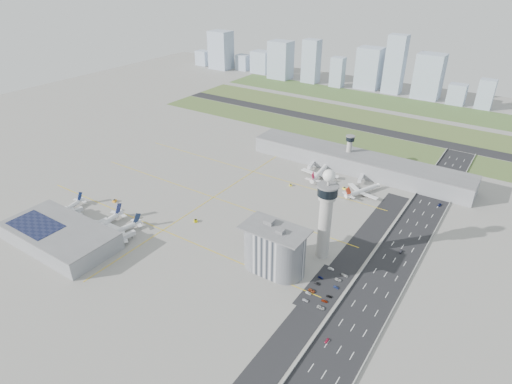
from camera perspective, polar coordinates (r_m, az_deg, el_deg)
The scene contains 63 objects.
ground at distance 322.28m, azimuth -3.47°, elevation -4.83°, with size 1000.00×1000.00×0.00m, color gray.
grass_strip_0 at distance 507.02m, azimuth 10.17°, elevation 7.71°, with size 480.00×50.00×0.08m, color #4B632F.
grass_strip_1 at distance 572.98m, azimuth 13.35°, elevation 9.85°, with size 480.00×60.00×0.08m, color #536831.
grass_strip_2 at distance 645.52m, azimuth 16.04°, elevation 11.61°, with size 480.00×70.00×0.08m, color #47642F.
runway at distance 539.26m, azimuth 11.83°, elevation 8.84°, with size 480.00×22.00×0.10m, color black.
highway at distance 281.31m, azimuth 16.08°, elevation -11.83°, with size 28.00×500.00×0.10m, color black.
barrier_left at distance 283.79m, azimuth 13.41°, elevation -10.86°, with size 0.60×500.00×1.20m, color #9E9E99.
barrier_right at distance 278.82m, azimuth 18.85°, elevation -12.62°, with size 0.60×500.00×1.20m, color #9E9E99.
landside_road at distance 279.49m, azimuth 10.50°, elevation -11.36°, with size 18.00×260.00×0.08m, color black.
parking_lot at distance 271.48m, azimuth 9.04°, elevation -12.61°, with size 20.00×44.00×0.10m, color black.
taxiway_line_h_0 at distance 326.83m, azimuth -12.30°, elevation -5.00°, with size 260.00×0.60×0.01m, color yellow.
taxiway_line_h_1 at distance 363.74m, azimuth -5.69°, elevation -0.71°, with size 260.00×0.60×0.01m, color yellow.
taxiway_line_h_2 at distance 406.20m, azimuth -0.39°, elevation 2.74°, with size 260.00×0.60×0.01m, color yellow.
taxiway_line_v at distance 363.74m, azimuth -5.69°, elevation -0.71°, with size 0.60×260.00×0.01m, color yellow.
control_tower at distance 278.47m, azimuth 9.29°, elevation -2.54°, with size 14.00×14.00×64.50m.
secondary_tower at distance 418.06m, azimuth 12.32°, elevation 5.66°, with size 8.60×8.60×31.90m.
admin_building at distance 274.51m, azimuth 2.45°, elevation -7.60°, with size 42.00×24.00×33.50m.
terminal_pier at distance 417.50m, azimuth 13.32°, elevation 3.88°, with size 210.00×32.00×15.80m.
near_terminal at distance 332.14m, azimuth -24.70°, elevation -5.32°, with size 84.00×42.00×13.00m.
airplane_near_a at distance 369.43m, azimuth -24.09°, elevation -1.89°, with size 37.12×31.55×10.39m, color white, non-canonical shape.
airplane_near_b at distance 337.11m, azimuth -20.09°, elevation -3.86°, with size 43.97×37.38×12.31m, color white, non-canonical shape.
airplane_near_c at distance 327.03m, azimuth -18.30°, elevation -4.69°, with size 40.57×34.49×11.36m, color white, non-canonical shape.
airplane_far_a at distance 399.83m, azimuth 8.56°, elevation 2.92°, with size 42.97×36.53×12.03m, color white, non-canonical shape.
airplane_far_b at distance 376.28m, azimuth 14.12°, elevation 0.53°, with size 39.69×33.74×11.11m, color white, non-canonical shape.
jet_bridge_near_0 at distance 361.54m, azimuth -24.07°, elevation -3.00°, with size 14.00×3.00×5.70m, color silver, non-canonical shape.
jet_bridge_near_1 at distance 339.02m, azimuth -21.22°, elevation -4.55°, with size 14.00×3.00×5.70m, color silver, non-canonical shape.
jet_bridge_near_2 at distance 317.74m, azimuth -17.95°, elevation -6.30°, with size 14.00×3.00×5.70m, color silver, non-canonical shape.
jet_bridge_far_0 at distance 419.18m, azimuth 7.62°, elevation 3.77°, with size 14.00×3.00×5.70m, color silver, non-canonical shape.
jet_bridge_far_1 at distance 402.39m, azimuth 13.97°, elevation 2.03°, with size 14.00×3.00×5.70m, color silver, non-canonical shape.
tug_0 at distance 373.84m, azimuth -18.33°, elevation -1.11°, with size 2.46×3.58×2.08m, color orange, non-canonical shape.
tug_1 at distance 359.69m, azimuth -17.86°, elevation -2.28°, with size 2.18×3.17×1.84m, color orange, non-canonical shape.
tug_2 at distance 345.29m, azimuth -15.73°, elevation -3.28°, with size 2.48×3.61×2.10m, color gold, non-canonical shape.
tug_3 at distance 331.91m, azimuth -8.06°, elevation -3.79°, with size 2.39×3.48×2.02m, color #D2C305, non-canonical shape.
tug_4 at distance 381.22m, azimuth 4.65°, elevation 0.95°, with size 2.04×2.96×1.72m, color yellow, non-canonical shape.
tug_5 at distance 382.29m, azimuth 11.70°, elevation 0.50°, with size 2.19×3.19×1.85m, color yellow, non-canonical shape.
car_lot_0 at distance 261.61m, azimuth 6.60°, elevation -14.14°, with size 1.50×3.73×1.27m, color silver.
car_lot_1 at distance 266.38m, azimuth 7.00°, elevation -13.23°, with size 1.31×3.74×1.23m, color #9A9A9A.
car_lot_2 at distance 268.23m, azimuth 7.45°, elevation -12.91°, with size 2.13×4.62×1.28m, color brown.
car_lot_3 at distance 273.84m, azimuth 8.17°, elevation -11.97°, with size 1.54×3.79×1.10m, color black.
car_lot_4 at distance 278.43m, azimuth 8.62°, elevation -11.20°, with size 1.39×3.45×1.18m, color #0E1455.
car_lot_5 at distance 286.15m, azimuth 9.98°, elevation -10.05°, with size 1.38×3.95×1.30m, color silver.
car_lot_6 at distance 258.25m, azimuth 8.65°, elevation -14.99°, with size 2.18×4.73×1.31m, color #A7A7A7.
car_lot_7 at distance 262.70m, azimuth 9.13°, elevation -14.16°, with size 1.53×3.77×1.09m, color maroon.
car_lot_8 at distance 266.03m, azimuth 9.74°, elevation -13.56°, with size 1.38×3.44×1.17m, color black.
car_lot_9 at distance 272.89m, azimuth 10.63°, elevation -12.39°, with size 1.17×3.34×1.10m, color #15204A.
car_lot_10 at distance 278.62m, azimuth 10.92°, elevation -11.41°, with size 1.93×4.18×1.16m, color #BDBDBD.
car_lot_11 at distance 282.62m, azimuth 11.75°, elevation -10.82°, with size 1.84×4.52×1.31m, color #B1B1B1.
car_hw_0 at distance 241.54m, azimuth 9.43°, elevation -18.97°, with size 1.39×3.47×1.18m, color maroon.
car_hw_1 at distance 312.92m, azimuth 18.75°, elevation -7.54°, with size 1.38×3.96×1.30m, color black.
car_hw_2 at distance 380.76m, azimuth 23.28°, elevation -1.58°, with size 2.14×4.64×1.29m, color #121949.
car_hw_4 at distance 432.91m, azimuth 23.14°, elevation 2.09°, with size 1.32×3.29×1.12m, color gray.
skyline_bldg_0 at distance 850.68m, azimuth -7.06°, elevation 17.33°, with size 24.05×19.24×26.50m, color #9EADC1.
skyline_bldg_1 at distance 814.91m, azimuth -4.70°, elevation 18.35°, with size 37.63×30.10×65.60m, color #9EADC1.
skyline_bldg_2 at distance 804.97m, azimuth -1.72°, elevation 16.89°, with size 22.81×18.25×26.79m, color #9EADC1.
skyline_bldg_3 at distance 783.63m, azimuth 0.74°, elevation 16.95°, with size 32.30×25.84×36.93m, color #9EADC1.
skyline_bldg_4 at distance 743.04m, azimuth 3.29°, elevation 17.18°, with size 35.81×28.65×60.36m, color #9EADC1.
skyline_bldg_5 at distance 720.81m, azimuth 7.37°, elevation 16.91°, with size 25.49×20.39×66.89m, color #9EADC1.
skyline_bldg_6 at distance 702.11m, azimuth 10.81°, elevation 15.43°, with size 20.04×16.03×45.20m, color #9EADC1.
skyline_bldg_7 at distance 702.54m, azimuth 14.86°, elevation 15.69°, with size 35.76×28.61×61.22m, color #9EADC1.
skyline_bldg_8 at distance 683.50m, azimuth 18.06°, elevation 15.87°, with size 26.33×21.06×83.39m, color #9EADC1.
skyline_bldg_9 at distance 674.76m, azimuth 22.04°, elevation 14.12°, with size 36.96×29.57×62.11m, color #9EADC1.
skyline_bldg_10 at distance 663.20m, azimuth 25.21°, elevation 11.72°, with size 23.01×18.41×27.75m, color #9EADC1.
skyline_bldg_11 at distance 657.57m, azimuth 28.29°, elevation 11.41°, with size 20.22×16.18×38.97m, color #9EADC1.
Camera 1 is at (164.94, -212.42, 177.59)m, focal length 30.00 mm.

